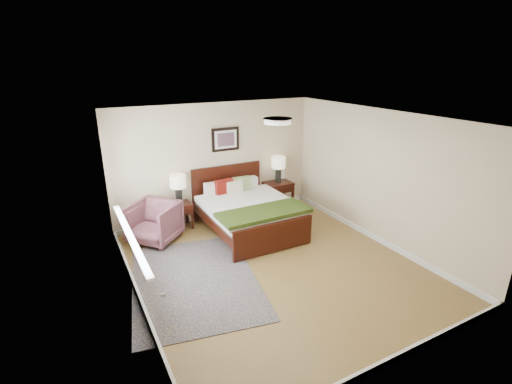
# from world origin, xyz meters

# --- Properties ---
(floor) EXTENTS (5.00, 5.00, 0.00)m
(floor) POSITION_xyz_m (0.00, 0.00, 0.00)
(floor) COLOR olive
(floor) RESTS_ON ground
(back_wall) EXTENTS (4.50, 0.04, 2.50)m
(back_wall) POSITION_xyz_m (0.00, 2.50, 1.25)
(back_wall) COLOR beige
(back_wall) RESTS_ON ground
(front_wall) EXTENTS (4.50, 0.04, 2.50)m
(front_wall) POSITION_xyz_m (0.00, -2.50, 1.25)
(front_wall) COLOR beige
(front_wall) RESTS_ON ground
(left_wall) EXTENTS (0.04, 5.00, 2.50)m
(left_wall) POSITION_xyz_m (-2.25, 0.00, 1.25)
(left_wall) COLOR beige
(left_wall) RESTS_ON ground
(right_wall) EXTENTS (0.04, 5.00, 2.50)m
(right_wall) POSITION_xyz_m (2.25, 0.00, 1.25)
(right_wall) COLOR beige
(right_wall) RESTS_ON ground
(ceiling) EXTENTS (4.50, 5.00, 0.02)m
(ceiling) POSITION_xyz_m (0.00, 0.00, 2.50)
(ceiling) COLOR white
(ceiling) RESTS_ON back_wall
(window) EXTENTS (0.11, 2.72, 1.32)m
(window) POSITION_xyz_m (-2.20, 0.70, 1.38)
(window) COLOR silver
(window) RESTS_ON left_wall
(door) EXTENTS (0.06, 1.00, 2.18)m
(door) POSITION_xyz_m (-2.23, -1.75, 1.07)
(door) COLOR silver
(door) RESTS_ON ground
(ceil_fixture) EXTENTS (0.44, 0.44, 0.08)m
(ceil_fixture) POSITION_xyz_m (0.00, 0.00, 2.47)
(ceil_fixture) COLOR white
(ceil_fixture) RESTS_ON ceiling
(bed) EXTENTS (1.74, 2.10, 1.13)m
(bed) POSITION_xyz_m (0.22, 1.46, 0.52)
(bed) COLOR black
(bed) RESTS_ON ground
(wall_art) EXTENTS (0.62, 0.05, 0.50)m
(wall_art) POSITION_xyz_m (0.22, 2.47, 1.72)
(wall_art) COLOR black
(wall_art) RESTS_ON back_wall
(nightstand_left) EXTENTS (0.45, 0.40, 0.53)m
(nightstand_left) POSITION_xyz_m (-0.93, 2.25, 0.41)
(nightstand_left) COLOR black
(nightstand_left) RESTS_ON ground
(nightstand_right) EXTENTS (0.63, 0.47, 0.62)m
(nightstand_right) POSITION_xyz_m (1.44, 2.26, 0.38)
(nightstand_right) COLOR black
(nightstand_right) RESTS_ON ground
(lamp_left) EXTENTS (0.32, 0.32, 0.61)m
(lamp_left) POSITION_xyz_m (-0.93, 2.27, 0.95)
(lamp_left) COLOR black
(lamp_left) RESTS_ON nightstand_left
(lamp_right) EXTENTS (0.32, 0.32, 0.61)m
(lamp_right) POSITION_xyz_m (1.44, 2.27, 1.05)
(lamp_right) COLOR black
(lamp_right) RESTS_ON nightstand_right
(armchair) EXTENTS (1.19, 1.19, 0.78)m
(armchair) POSITION_xyz_m (-1.56, 1.90, 0.39)
(armchair) COLOR brown
(armchair) RESTS_ON ground
(rug_persian) EXTENTS (2.37, 2.99, 0.01)m
(rug_persian) POSITION_xyz_m (-1.35, 0.23, 0.01)
(rug_persian) COLOR #0C143E
(rug_persian) RESTS_ON ground
(rug_navy) EXTENTS (0.98, 1.34, 0.01)m
(rug_navy) POSITION_xyz_m (1.25, 1.80, 0.01)
(rug_navy) COLOR black
(rug_navy) RESTS_ON ground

